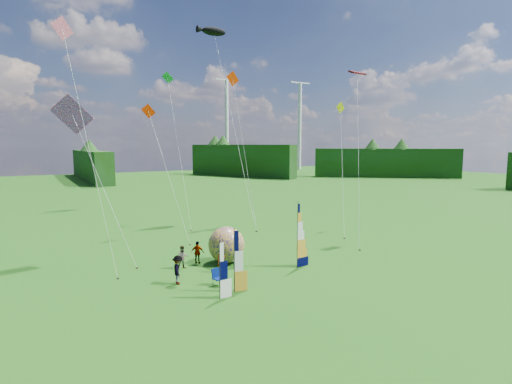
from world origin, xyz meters
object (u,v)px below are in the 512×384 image
spectator_c (178,270)px  side_banner_far (220,271)px  kite_whale (233,114)px  side_banner_left (234,262)px  feather_banner_main (297,236)px  spectator_d (198,253)px  spectator_b (183,257)px  camp_chair (218,277)px  spectator_a (221,261)px  bol_inflatable (226,245)px

spectator_c → side_banner_far: bearing=-146.2°
kite_whale → side_banner_left: bearing=-140.9°
spectator_c → feather_banner_main: bearing=-81.9°
side_banner_left → spectator_d: (0.28, 6.46, -1.03)m
spectator_b → camp_chair: (0.68, -4.40, -0.28)m
spectator_c → kite_whale: bearing=-21.5°
feather_banner_main → spectator_d: bearing=136.2°
side_banner_far → spectator_a: (2.12, 4.33, -0.83)m
feather_banner_main → side_banner_left: bearing=-167.8°
bol_inflatable → camp_chair: size_ratio=2.51×
spectator_c → kite_whale: size_ratio=0.08×
bol_inflatable → spectator_b: (-3.32, 0.23, -0.53)m
bol_inflatable → spectator_c: (-4.66, -2.58, -0.44)m
side_banner_far → spectator_d: side_banner_far is taller
side_banner_left → spectator_c: side_banner_left is taller
side_banner_left → kite_whale: 24.48m
kite_whale → camp_chair: bearing=-143.6°
spectator_a → spectator_c: spectator_c is taller
spectator_b → spectator_c: spectator_c is taller
side_banner_left → camp_chair: 2.01m
feather_banner_main → spectator_d: 7.45m
side_banner_left → spectator_a: bearing=86.0°
bol_inflatable → kite_whale: kite_whale is taller
bol_inflatable → spectator_b: 3.37m
feather_banner_main → side_banner_far: 7.73m
spectator_a → side_banner_far: bearing=-114.2°
spectator_d → kite_whale: size_ratio=0.07×
spectator_a → spectator_c: size_ratio=0.89×
feather_banner_main → spectator_a: size_ratio=2.85×
kite_whale → feather_banner_main: bearing=-126.7°
camp_chair → kite_whale: kite_whale is taller
side_banner_left → camp_chair: (-0.39, 1.46, -1.32)m
spectator_c → kite_whale: (12.52, 16.77, 11.18)m
camp_chair → side_banner_left: bearing=-84.8°
spectator_c → spectator_b: bearing=-10.4°
feather_banner_main → camp_chair: size_ratio=4.27×
spectator_a → kite_whale: kite_whale is taller
side_banner_far → camp_chair: (0.82, 2.01, -1.10)m
side_banner_left → spectator_a: side_banner_left is taller
spectator_b → spectator_c: 3.12m
feather_banner_main → bol_inflatable: size_ratio=1.70×
spectator_a → camp_chair: size_ratio=1.50×
side_banner_far → spectator_d: (1.49, 7.01, -0.80)m
spectator_c → spectator_d: (2.70, 3.41, -0.07)m
spectator_a → camp_chair: spectator_a is taller
side_banner_far → spectator_b: bearing=85.3°
bol_inflatable → camp_chair: bearing=-122.2°
spectator_b → kite_whale: (11.17, 13.96, 11.27)m
bol_inflatable → spectator_d: bearing=157.2°
feather_banner_main → spectator_b: size_ratio=2.80×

